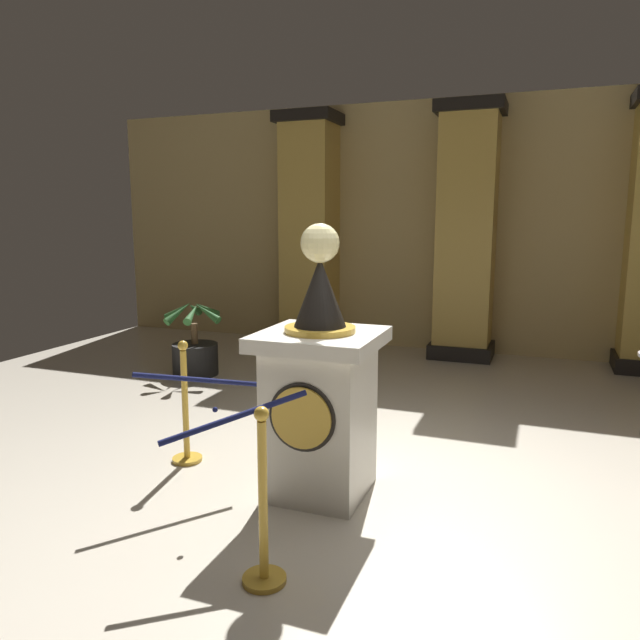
% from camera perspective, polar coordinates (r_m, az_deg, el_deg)
% --- Properties ---
extents(ground_plane, '(11.62, 11.62, 0.00)m').
position_cam_1_polar(ground_plane, '(4.46, 5.33, -16.07)').
color(ground_plane, beige).
extents(back_wall, '(11.62, 0.16, 3.59)m').
position_cam_1_polar(back_wall, '(8.88, 14.21, 8.57)').
color(back_wall, tan).
rests_on(back_wall, ground_plane).
extents(pedestal_clock, '(0.81, 0.81, 1.90)m').
position_cam_1_polar(pedestal_clock, '(4.17, -0.02, -7.00)').
color(pedestal_clock, silver).
rests_on(pedestal_clock, ground_plane).
extents(stanchion_near, '(0.24, 0.24, 0.99)m').
position_cam_1_polar(stanchion_near, '(4.93, -12.75, -9.34)').
color(stanchion_near, gold).
rests_on(stanchion_near, ground_plane).
extents(stanchion_far, '(0.24, 0.24, 0.99)m').
position_cam_1_polar(stanchion_far, '(3.34, -5.45, -18.82)').
color(stanchion_far, gold).
rests_on(stanchion_far, ground_plane).
extents(velvet_rope, '(1.30, 1.30, 0.22)m').
position_cam_1_polar(velvet_rope, '(3.97, -10.06, -7.25)').
color(velvet_rope, '#141947').
extents(column_left, '(0.88, 0.88, 3.45)m').
position_cam_1_polar(column_left, '(9.08, -0.92, 8.35)').
color(column_left, black).
rests_on(column_left, ground_plane).
extents(column_centre_rear, '(0.89, 0.89, 3.45)m').
position_cam_1_polar(column_centre_rear, '(8.50, 13.88, 7.97)').
color(column_centre_rear, black).
rests_on(column_centre_rear, ground_plane).
extents(potted_palm_left, '(0.82, 0.78, 0.97)m').
position_cam_1_polar(potted_palm_left, '(7.58, -11.90, -2.94)').
color(potted_palm_left, black).
rests_on(potted_palm_left, ground_plane).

